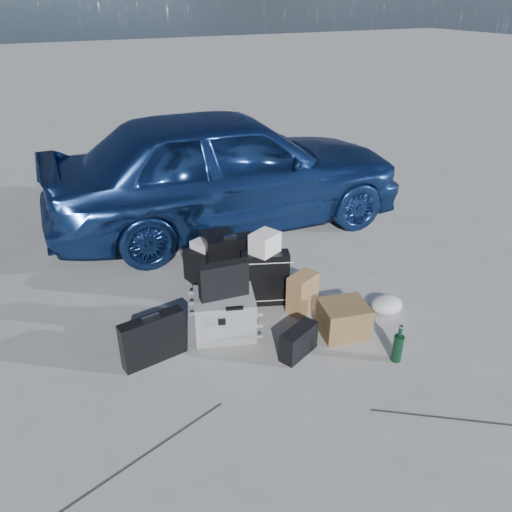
{
  "coord_description": "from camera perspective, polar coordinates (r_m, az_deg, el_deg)",
  "views": [
    {
      "loc": [
        -1.6,
        -2.67,
        2.56
      ],
      "look_at": [
        0.15,
        0.85,
        0.47
      ],
      "focal_mm": 35.0,
      "sensor_mm": 36.0,
      "label": 1
    }
  ],
  "objects": [
    {
      "name": "ground",
      "position": [
        4.03,
        3.56,
        -11.54
      ],
      "size": [
        60.0,
        60.0,
        0.0
      ],
      "primitive_type": "plane",
      "color": "#AAAAA5",
      "rests_on": "ground"
    },
    {
      "name": "car",
      "position": [
        5.99,
        -3.34,
        10.0
      ],
      "size": [
        4.31,
        1.97,
        1.43
      ],
      "primitive_type": "imported",
      "rotation": [
        0.0,
        0.0,
        1.5
      ],
      "color": "#25478F",
      "rests_on": "ground"
    },
    {
      "name": "pelican_case",
      "position": [
        4.2,
        -3.62,
        -6.64
      ],
      "size": [
        0.6,
        0.54,
        0.36
      ],
      "primitive_type": "cube",
      "rotation": [
        0.0,
        0.0,
        -0.32
      ],
      "color": "#9C9FA1",
      "rests_on": "ground"
    },
    {
      "name": "laptop_bag",
      "position": [
        4.02,
        -3.73,
        -2.78
      ],
      "size": [
        0.41,
        0.14,
        0.3
      ],
      "primitive_type": "cube",
      "rotation": [
        0.0,
        0.0,
        -0.1
      ],
      "color": "black",
      "rests_on": "pelican_case"
    },
    {
      "name": "briefcase",
      "position": [
        3.97,
        -11.68,
        -9.28
      ],
      "size": [
        0.52,
        0.19,
        0.4
      ],
      "primitive_type": "cube",
      "rotation": [
        0.0,
        0.0,
        0.15
      ],
      "color": "black",
      "rests_on": "ground"
    },
    {
      "name": "suitcase_left",
      "position": [
        4.69,
        -2.88,
        -1.03
      ],
      "size": [
        0.47,
        0.24,
        0.58
      ],
      "primitive_type": "cube",
      "rotation": [
        0.0,
        0.0,
        -0.18
      ],
      "color": "black",
      "rests_on": "ground"
    },
    {
      "name": "suitcase_right",
      "position": [
        4.54,
        1.06,
        -2.55
      ],
      "size": [
        0.45,
        0.3,
        0.51
      ],
      "primitive_type": "cube",
      "rotation": [
        0.0,
        0.0,
        -0.37
      ],
      "color": "black",
      "rests_on": "ground"
    },
    {
      "name": "white_carton",
      "position": [
        4.38,
        1.01,
        1.49
      ],
      "size": [
        0.29,
        0.27,
        0.19
      ],
      "primitive_type": "cube",
      "rotation": [
        0.0,
        0.0,
        0.43
      ],
      "color": "white",
      "rests_on": "suitcase_right"
    },
    {
      "name": "duffel_bag",
      "position": [
        5.06,
        -4.41,
        -0.44
      ],
      "size": [
        0.69,
        0.41,
        0.32
      ],
      "primitive_type": "cube",
      "rotation": [
        0.0,
        0.0,
        0.23
      ],
      "color": "black",
      "rests_on": "ground"
    },
    {
      "name": "flat_box_white",
      "position": [
        4.96,
        -4.48,
        1.59
      ],
      "size": [
        0.53,
        0.47,
        0.08
      ],
      "primitive_type": "cube",
      "rotation": [
        0.0,
        0.0,
        0.4
      ],
      "color": "white",
      "rests_on": "duffel_bag"
    },
    {
      "name": "flat_box_black",
      "position": [
        4.94,
        -4.43,
        2.35
      ],
      "size": [
        0.34,
        0.26,
        0.07
      ],
      "primitive_type": "cube",
      "rotation": [
        0.0,
        0.0,
        -0.12
      ],
      "color": "black",
      "rests_on": "flat_box_white"
    },
    {
      "name": "kraft_bag",
      "position": [
        4.48,
        5.33,
        -4.23
      ],
      "size": [
        0.31,
        0.26,
        0.36
      ],
      "primitive_type": "cube",
      "rotation": [
        0.0,
        0.0,
        0.4
      ],
      "color": "#AD854B",
      "rests_on": "ground"
    },
    {
      "name": "cardboard_box",
      "position": [
        4.26,
        9.97,
        -7.09
      ],
      "size": [
        0.44,
        0.4,
        0.28
      ],
      "primitive_type": "cube",
      "rotation": [
        0.0,
        0.0,
        -0.21
      ],
      "color": "brown",
      "rests_on": "ground"
    },
    {
      "name": "plastic_bag",
      "position": [
        4.64,
        14.71,
        -5.39
      ],
      "size": [
        0.32,
        0.29,
        0.16
      ],
      "primitive_type": "ellipsoid",
      "rotation": [
        0.0,
        0.0,
        -0.15
      ],
      "color": "silver",
      "rests_on": "ground"
    },
    {
      "name": "messenger_bag",
      "position": [
        4.0,
        4.91,
        -9.72
      ],
      "size": [
        0.37,
        0.26,
        0.24
      ],
      "primitive_type": "cube",
      "rotation": [
        0.0,
        0.0,
        0.41
      ],
      "color": "black",
      "rests_on": "ground"
    },
    {
      "name": "green_bottle",
      "position": [
        4.05,
        15.95,
        -9.65
      ],
      "size": [
        0.1,
        0.1,
        0.31
      ],
      "primitive_type": "cylinder",
      "rotation": [
        0.0,
        0.0,
        -0.33
      ],
      "color": "black",
      "rests_on": "ground"
    }
  ]
}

